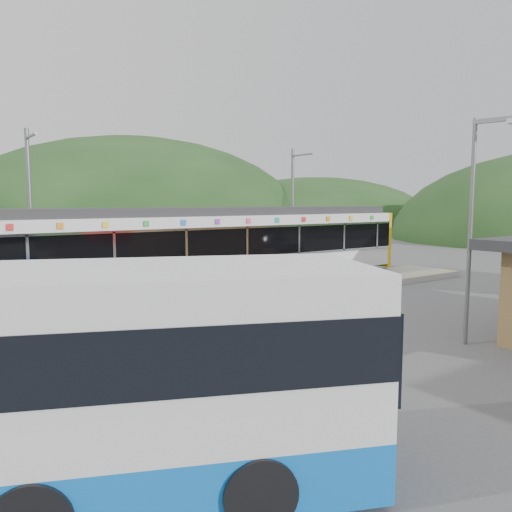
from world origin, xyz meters
TOP-DOWN VIEW (x-y plane):
  - ground at (0.00, 0.00)m, footprint 120.00×120.00m
  - hills at (6.19, 5.29)m, footprint 146.00×149.00m
  - platform at (0.00, 3.30)m, footprint 26.00×3.20m
  - yellow_line at (0.00, 2.00)m, footprint 26.00×0.10m
  - train at (0.58, 6.00)m, footprint 20.44×3.01m
  - catenary_mast_west at (-7.00, 8.56)m, footprint 0.18×1.80m
  - catenary_mast_east at (7.00, 8.56)m, footprint 0.18×1.80m
  - lamp_post at (1.51, -5.97)m, footprint 0.38×1.12m

SIDE VIEW (x-z plane):
  - ground at x=0.00m, z-range 0.00..0.00m
  - hills at x=6.19m, z-range -13.00..13.00m
  - platform at x=0.00m, z-range 0.00..0.30m
  - yellow_line at x=0.00m, z-range 0.30..0.31m
  - train at x=0.58m, z-range 0.19..3.93m
  - catenary_mast_west at x=-7.00m, z-range 0.15..7.15m
  - catenary_mast_east at x=7.00m, z-range 0.15..7.15m
  - lamp_post at x=1.51m, z-range 0.60..6.87m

